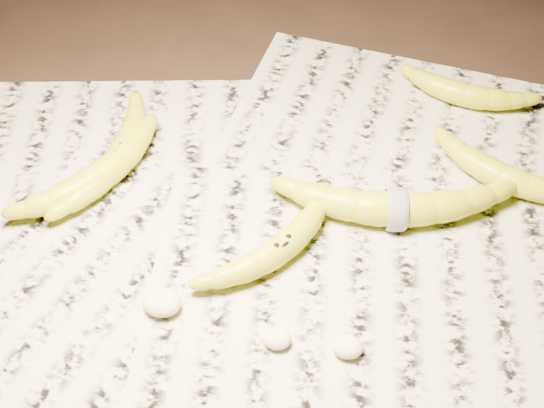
# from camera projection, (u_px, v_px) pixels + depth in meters

# --- Properties ---
(ground) EXTENTS (3.00, 3.00, 0.00)m
(ground) POSITION_uv_depth(u_px,v_px,m) (260.00, 256.00, 0.84)
(ground) COLOR black
(ground) RESTS_ON ground
(newspaper_patch) EXTENTS (0.90, 0.70, 0.01)m
(newspaper_patch) POSITION_uv_depth(u_px,v_px,m) (284.00, 244.00, 0.85)
(newspaper_patch) COLOR #B9B49E
(newspaper_patch) RESTS_ON ground
(banana_left_a) EXTENTS (0.10, 0.20, 0.03)m
(banana_left_a) POSITION_uv_depth(u_px,v_px,m) (118.00, 156.00, 0.91)
(banana_left_a) COLOR #CDD91B
(banana_left_a) RESTS_ON newspaper_patch
(banana_left_b) EXTENTS (0.16, 0.19, 0.04)m
(banana_left_b) POSITION_uv_depth(u_px,v_px,m) (99.00, 174.00, 0.89)
(banana_left_b) COLOR #CDD91B
(banana_left_b) RESTS_ON newspaper_patch
(banana_center) EXTENTS (0.16, 0.17, 0.03)m
(banana_center) POSITION_uv_depth(u_px,v_px,m) (281.00, 246.00, 0.82)
(banana_center) COLOR #CDD91B
(banana_center) RESTS_ON newspaper_patch
(banana_taped) EXTENTS (0.25, 0.08, 0.04)m
(banana_taped) POSITION_uv_depth(u_px,v_px,m) (396.00, 207.00, 0.85)
(banana_taped) COLOR #CDD91B
(banana_taped) RESTS_ON newspaper_patch
(banana_upper_a) EXTENTS (0.18, 0.13, 0.03)m
(banana_upper_a) POSITION_uv_depth(u_px,v_px,m) (503.00, 175.00, 0.89)
(banana_upper_a) COLOR #CDD91B
(banana_upper_a) RESTS_ON newspaper_patch
(banana_upper_b) EXTENTS (0.16, 0.09, 0.03)m
(banana_upper_b) POSITION_uv_depth(u_px,v_px,m) (466.00, 92.00, 0.99)
(banana_upper_b) COLOR #CDD91B
(banana_upper_b) RESTS_ON newspaper_patch
(measuring_tape) EXTENTS (0.01, 0.05, 0.05)m
(measuring_tape) POSITION_uv_depth(u_px,v_px,m) (396.00, 207.00, 0.85)
(measuring_tape) COLOR white
(measuring_tape) RESTS_ON newspaper_patch
(flesh_chunk_a) EXTENTS (0.04, 0.03, 0.02)m
(flesh_chunk_a) POSITION_uv_depth(u_px,v_px,m) (162.00, 300.00, 0.78)
(flesh_chunk_a) COLOR beige
(flesh_chunk_a) RESTS_ON newspaper_patch
(flesh_chunk_b) EXTENTS (0.03, 0.02, 0.02)m
(flesh_chunk_b) POSITION_uv_depth(u_px,v_px,m) (277.00, 336.00, 0.76)
(flesh_chunk_b) COLOR beige
(flesh_chunk_b) RESTS_ON newspaper_patch
(flesh_chunk_c) EXTENTS (0.03, 0.03, 0.02)m
(flesh_chunk_c) POSITION_uv_depth(u_px,v_px,m) (348.00, 345.00, 0.75)
(flesh_chunk_c) COLOR beige
(flesh_chunk_c) RESTS_ON newspaper_patch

